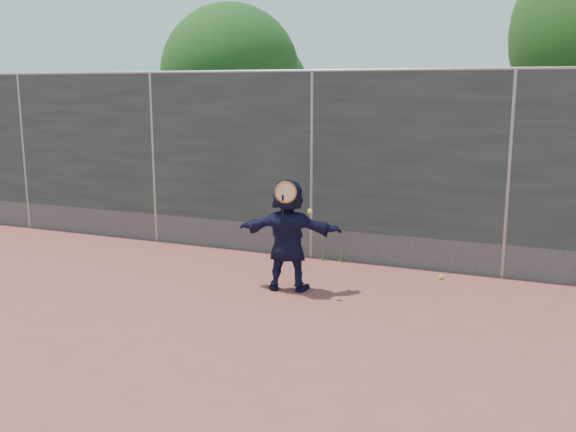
% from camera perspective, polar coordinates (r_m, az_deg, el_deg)
% --- Properties ---
extents(ground, '(80.00, 80.00, 0.00)m').
position_cam_1_polar(ground, '(7.57, -7.42, -10.01)').
color(ground, '#9E4C42').
rests_on(ground, ground).
extents(player, '(1.50, 0.71, 1.55)m').
position_cam_1_polar(player, '(8.74, -0.00, -1.66)').
color(player, black).
rests_on(player, ground).
extents(ball_ground, '(0.07, 0.07, 0.07)m').
position_cam_1_polar(ball_ground, '(9.65, 13.47, -5.29)').
color(ball_ground, yellow).
rests_on(ball_ground, ground).
extents(fence, '(20.00, 0.06, 3.03)m').
position_cam_1_polar(fence, '(10.29, 2.12, 4.86)').
color(fence, '#38423D').
rests_on(fence, ground).
extents(swing_action, '(0.51, 0.15, 0.51)m').
position_cam_1_polar(swing_action, '(8.42, -0.01, 1.82)').
color(swing_action, '#CA6113').
rests_on(swing_action, ground).
extents(tree_left, '(3.15, 3.00, 4.53)m').
position_cam_1_polar(tree_left, '(14.17, -4.47, 12.10)').
color(tree_left, '#382314').
rests_on(tree_left, ground).
extents(weed_clump, '(0.68, 0.07, 0.30)m').
position_cam_1_polar(weed_clump, '(10.35, 3.37, -3.28)').
color(weed_clump, '#387226').
rests_on(weed_clump, ground).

